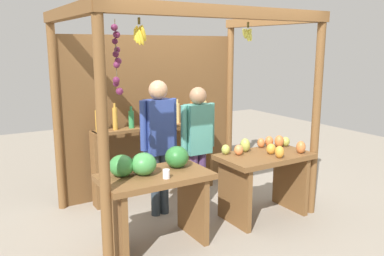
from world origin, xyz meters
TOP-DOWN VIEW (x-y plane):
  - ground_plane at (0.00, 0.00)m, footprint 12.00×12.00m
  - market_stall at (-0.01, 0.40)m, footprint 2.78×1.87m
  - fruit_counter_left at (-0.74, -0.64)m, footprint 1.12×0.64m
  - fruit_counter_right at (0.75, -0.64)m, footprint 1.12×0.64m
  - bottle_shelf_unit at (-0.08, 0.66)m, footprint 1.78×0.22m
  - vendor_man at (-0.33, 0.05)m, footprint 0.48×0.23m
  - vendor_woman at (0.17, -0.03)m, footprint 0.48×0.21m

SIDE VIEW (x-z plane):
  - ground_plane at x=0.00m, z-range 0.00..0.00m
  - fruit_counter_right at x=0.75m, z-range 0.11..1.07m
  - fruit_counter_left at x=-0.74m, z-range 0.15..1.17m
  - bottle_shelf_unit at x=-0.08m, z-range 0.13..1.48m
  - vendor_woman at x=0.17m, z-range 0.15..1.72m
  - vendor_man at x=-0.33m, z-range 0.17..1.84m
  - market_stall at x=-0.01m, z-range 0.20..2.64m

